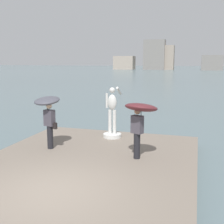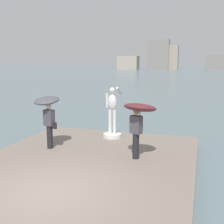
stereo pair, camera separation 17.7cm
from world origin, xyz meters
The scene contains 6 objects.
ground_plane centered at (0.00, 40.00, 0.00)m, with size 400.00×400.00×0.00m, color slate.
pier centered at (0.00, 1.75, 0.20)m, with size 7.04×9.50×0.40m, color slate.
statue_white_figure centered at (-0.05, 5.42, 1.21)m, with size 0.79×0.96×2.20m.
onlooker_left centered at (-1.89, 3.23, 1.91)m, with size 1.14×1.16×2.00m.
onlooker_right centered at (1.63, 3.02, 1.95)m, with size 1.44×1.45×1.98m.
distant_skyline centered at (-1.05, 123.86, 5.09)m, with size 68.85×9.11×13.08m.
Camera 1 is at (3.40, -6.10, 3.65)m, focal length 45.78 mm.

